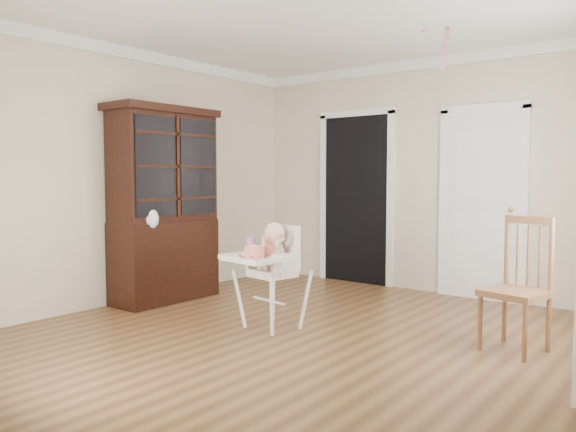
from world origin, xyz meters
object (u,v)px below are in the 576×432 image
Objects in this scene: sippy_cup at (251,245)px; cake at (254,252)px; high_chair at (272,264)px; dining_chair at (517,289)px; china_cabinet at (164,204)px.

cake is at bearing -42.02° from sippy_cup.
sippy_cup reaches higher than cake.
cake is (-0.02, -0.21, 0.12)m from high_chair.
cake is 0.22× the size of dining_chair.
high_chair is at bearing -148.31° from dining_chair.
dining_chair is (2.12, 0.70, -0.24)m from sippy_cup.
china_cabinet is at bearing -159.56° from dining_chair.
dining_chair is at bearing 8.10° from china_cabinet.
dining_chair is at bearing 24.50° from cake.
dining_chair is (1.90, 0.67, -0.09)m from high_chair.
sippy_cup is (-0.22, -0.04, 0.15)m from high_chair.
sippy_cup is at bearing -149.31° from dining_chair.
dining_chair is at bearing 18.34° from sippy_cup.
cake is at bearing -12.95° from china_cabinet.
dining_chair reaches higher than cake.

